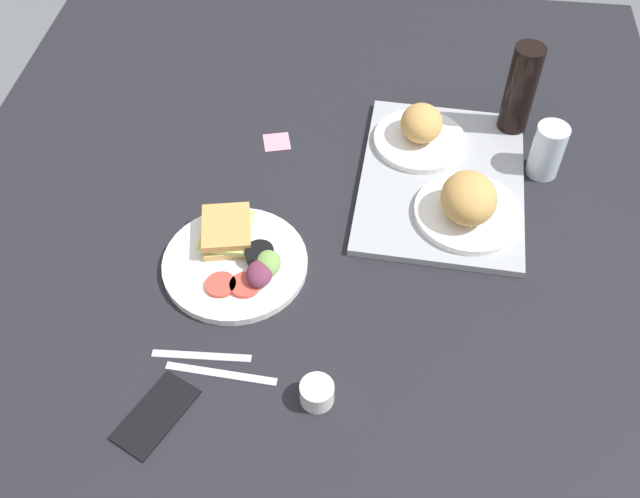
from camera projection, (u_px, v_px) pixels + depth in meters
ground_plane at (306, 258)px, 138.94cm from camera, size 190.00×150.00×3.00cm
serving_tray at (442, 180)px, 149.27cm from camera, size 46.58×35.19×1.60cm
bread_plate_near at (421, 131)px, 153.40cm from camera, size 19.63×19.63×8.39cm
bread_plate_far at (469, 203)px, 138.62cm from camera, size 21.07×21.07×9.86cm
plate_with_salad at (238, 258)px, 134.79cm from camera, size 27.06×27.06×5.40cm
drinking_glass at (547, 150)px, 147.57cm from camera, size 6.58×6.58×11.79cm
soda_bottle at (520, 92)px, 152.01cm from camera, size 6.40×6.40×21.57cm
espresso_cup at (317, 393)px, 116.44cm from camera, size 5.60×5.60×4.00cm
fork at (201, 356)px, 122.95cm from camera, size 2.28×17.05×0.50cm
knife at (221, 373)px, 120.74cm from camera, size 2.46×19.05×0.50cm
cell_phone at (156, 414)px, 115.80cm from camera, size 16.10×12.76×0.80cm
sticky_note at (277, 142)px, 157.97cm from camera, size 6.88×6.88×0.12cm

